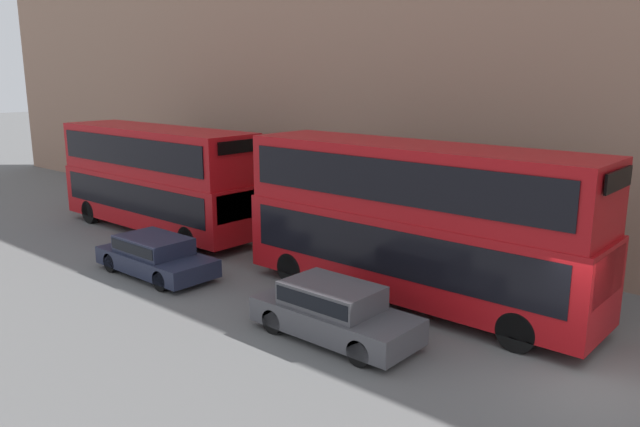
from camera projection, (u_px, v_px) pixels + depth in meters
ground_plane at (594, 385)px, 13.24m from camera, size 200.00×200.00×0.00m
bus_leading at (414, 217)px, 17.46m from camera, size 2.59×10.57×4.55m
bus_second_in_queue at (156, 175)px, 25.40m from camera, size 2.59×10.16×4.29m
car_dark_sedan at (334, 310)px, 15.41m from camera, size 1.76×4.32×1.40m
car_hatchback at (155, 254)px, 20.27m from camera, size 1.82×4.38×1.27m
pedestrian at (207, 206)px, 27.22m from camera, size 0.36×0.36×1.60m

